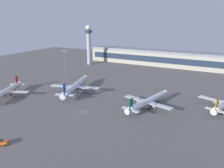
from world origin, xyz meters
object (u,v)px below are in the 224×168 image
(airplane_near_gate, at_px, (75,86))
(apron_light_west, at_px, (66,63))
(airplane_mid_apron, at_px, (6,92))
(control_tower, at_px, (89,42))
(cargo_loader, at_px, (2,143))
(airplane_terminal_side, at_px, (148,101))

(airplane_near_gate, xyz_separation_m, apron_light_west, (-24.75, 20.67, 10.07))
(airplane_mid_apron, height_order, airplane_near_gate, airplane_near_gate)
(airplane_near_gate, bearing_deg, airplane_mid_apron, -156.44)
(control_tower, distance_m, cargo_loader, 164.67)
(airplane_near_gate, relative_size, cargo_loader, 9.58)
(control_tower, bearing_deg, apron_light_west, -72.69)
(control_tower, bearing_deg, cargo_loader, -69.01)
(cargo_loader, bearing_deg, airplane_terminal_side, -61.40)
(cargo_loader, xyz_separation_m, apron_light_west, (-38.21, 87.44, 13.22))
(airplane_terminal_side, distance_m, apron_light_west, 82.17)
(airplane_terminal_side, xyz_separation_m, apron_light_west, (-78.09, 23.28, 10.57))
(airplane_terminal_side, bearing_deg, airplane_mid_apron, -148.97)
(airplane_near_gate, xyz_separation_m, cargo_loader, (13.46, -66.77, -3.15))
(apron_light_west, bearing_deg, control_tower, 107.31)
(control_tower, distance_m, airplane_mid_apron, 116.54)
(cargo_loader, relative_size, apron_light_west, 0.18)
(airplane_terminal_side, relative_size, cargo_loader, 8.55)
(control_tower, distance_m, apron_light_west, 68.57)
(apron_light_west, bearing_deg, airplane_near_gate, -39.86)
(cargo_loader, bearing_deg, airplane_mid_apron, 22.00)
(airplane_mid_apron, relative_size, airplane_terminal_side, 0.93)
(airplane_terminal_side, bearing_deg, apron_light_west, 177.83)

